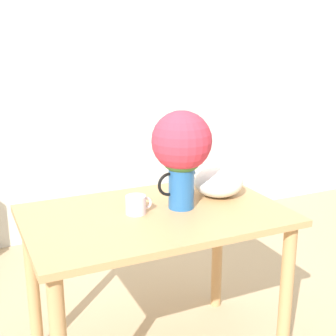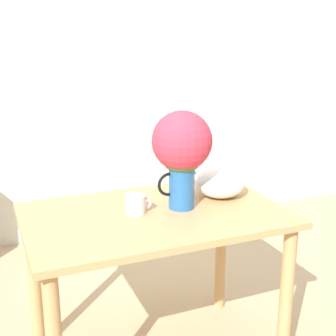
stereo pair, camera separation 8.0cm
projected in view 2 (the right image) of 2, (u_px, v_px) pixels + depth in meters
The scene contains 5 objects.
wall_back at pixel (93, 66), 3.44m from camera, with size 8.00×0.05×2.60m.
table at pixel (155, 239), 2.10m from camera, with size 1.14×0.73×0.77m.
flower_vase at pixel (182, 148), 2.05m from camera, with size 0.27×0.27×0.44m.
coffee_mug at pixel (136, 204), 2.05m from camera, with size 0.12×0.09×0.08m.
white_bowl at pixel (220, 183), 2.25m from camera, with size 0.24×0.24×0.14m.
Camera 2 is at (-0.83, -1.61, 1.53)m, focal length 50.00 mm.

